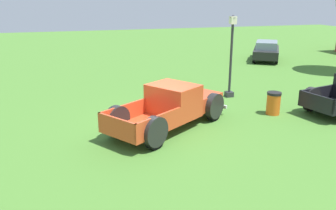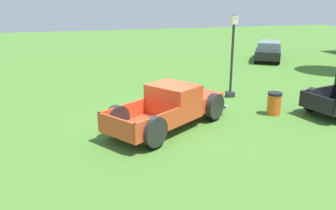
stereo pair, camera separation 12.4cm
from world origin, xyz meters
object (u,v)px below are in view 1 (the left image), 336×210
Objects in this scene: lamp_post_far at (231,55)px; sedan_distant_a at (266,50)px; trash_can at (273,103)px; pickup_truck_foreground at (174,106)px.

sedan_distant_a is at bearing 139.37° from lamp_post_far.
lamp_post_far is 3.40m from trash_can.
sedan_distant_a is 1.19× the size of lamp_post_far.
pickup_truck_foreground is 5.02m from lamp_post_far.
trash_can is at bearing 90.87° from pickup_truck_foreground.
lamp_post_far reaches higher than pickup_truck_foreground.
trash_can is at bearing 10.87° from lamp_post_far.
sedan_distant_a is at bearing 149.60° from trash_can.
lamp_post_far reaches higher than sedan_distant_a.
lamp_post_far is (8.47, -7.27, 1.29)m from sedan_distant_a.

